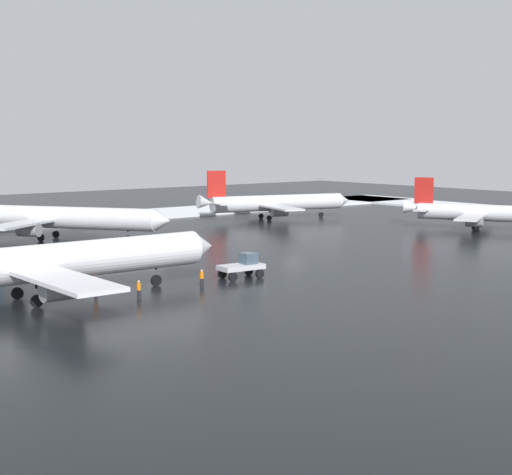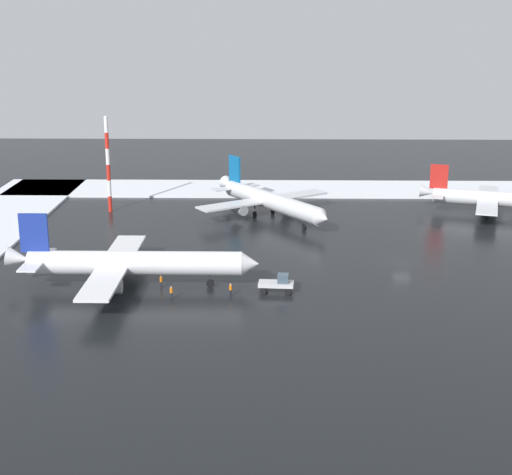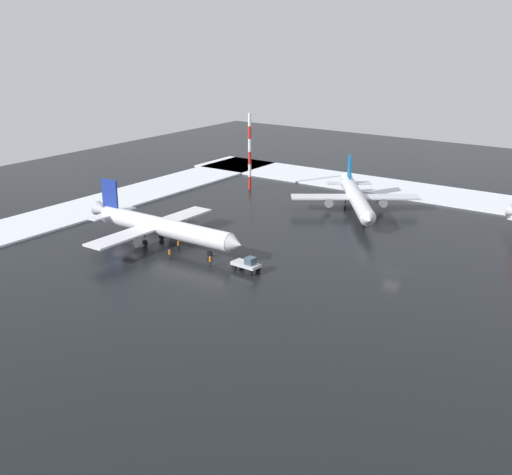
{
  "view_description": "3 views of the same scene",
  "coord_description": "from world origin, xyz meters",
  "px_view_note": "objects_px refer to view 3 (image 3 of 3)",
  "views": [
    {
      "loc": [
        66.37,
        74.42,
        13.8
      ],
      "look_at": [
        13.11,
        8.65,
        3.24
      ],
      "focal_mm": 55.0,
      "sensor_mm": 36.0,
      "label": 1
    },
    {
      "loc": [
        19.67,
        110.44,
        35.01
      ],
      "look_at": [
        21.5,
        5.85,
        5.39
      ],
      "focal_mm": 55.0,
      "sensor_mm": 36.0,
      "label": 2
    },
    {
      "loc": [
        -36.23,
        88.95,
        36.55
      ],
      "look_at": [
        21.9,
        5.94,
        3.0
      ],
      "focal_mm": 45.0,
      "sensor_mm": 36.0,
      "label": 3
    }
  ],
  "objects_px": {
    "ground_crew_near_tug": "(178,245)",
    "antenna_mast": "(250,152)",
    "airplane_parked_starboard": "(356,198)",
    "pushback_tug": "(247,264)",
    "ground_crew_beside_wing": "(210,261)",
    "airplane_distant_tail": "(161,227)",
    "ground_crew_by_nose_gear": "(169,254)"
  },
  "relations": [
    {
      "from": "ground_crew_near_tug",
      "to": "antenna_mast",
      "type": "xyz_separation_m",
      "value": [
        15.14,
        -42.22,
        7.87
      ]
    },
    {
      "from": "airplane_parked_starboard",
      "to": "pushback_tug",
      "type": "relative_size",
      "value": 5.85
    },
    {
      "from": "antenna_mast",
      "to": "ground_crew_beside_wing",
      "type": "bearing_deg",
      "value": 118.48
    },
    {
      "from": "pushback_tug",
      "to": "ground_crew_beside_wing",
      "type": "distance_m",
      "value": 6.36
    },
    {
      "from": "ground_crew_beside_wing",
      "to": "airplane_distant_tail",
      "type": "bearing_deg",
      "value": -73.57
    },
    {
      "from": "pushback_tug",
      "to": "ground_crew_by_nose_gear",
      "type": "distance_m",
      "value": 13.99
    },
    {
      "from": "airplane_distant_tail",
      "to": "ground_crew_by_nose_gear",
      "type": "bearing_deg",
      "value": -37.52
    },
    {
      "from": "airplane_parked_starboard",
      "to": "ground_crew_near_tug",
      "type": "distance_m",
      "value": 40.91
    },
    {
      "from": "ground_crew_by_nose_gear",
      "to": "ground_crew_beside_wing",
      "type": "distance_m",
      "value": 7.65
    },
    {
      "from": "airplane_parked_starboard",
      "to": "ground_crew_by_nose_gear",
      "type": "distance_m",
      "value": 44.41
    },
    {
      "from": "ground_crew_near_tug",
      "to": "ground_crew_by_nose_gear",
      "type": "bearing_deg",
      "value": 99.23
    },
    {
      "from": "pushback_tug",
      "to": "ground_crew_by_nose_gear",
      "type": "bearing_deg",
      "value": -164.13
    },
    {
      "from": "ground_crew_beside_wing",
      "to": "antenna_mast",
      "type": "bearing_deg",
      "value": -120.84
    },
    {
      "from": "airplane_distant_tail",
      "to": "antenna_mast",
      "type": "bearing_deg",
      "value": 104.73
    },
    {
      "from": "airplane_distant_tail",
      "to": "airplane_parked_starboard",
      "type": "height_order",
      "value": "airplane_distant_tail"
    },
    {
      "from": "airplane_parked_starboard",
      "to": "ground_crew_beside_wing",
      "type": "relative_size",
      "value": 16.25
    },
    {
      "from": "airplane_parked_starboard",
      "to": "antenna_mast",
      "type": "xyz_separation_m",
      "value": [
        29.65,
        -4.03,
        5.7
      ]
    },
    {
      "from": "ground_crew_beside_wing",
      "to": "ground_crew_near_tug",
      "type": "relative_size",
      "value": 1.0
    },
    {
      "from": "ground_crew_near_tug",
      "to": "antenna_mast",
      "type": "height_order",
      "value": "antenna_mast"
    },
    {
      "from": "pushback_tug",
      "to": "antenna_mast",
      "type": "bearing_deg",
      "value": 129.32
    },
    {
      "from": "airplane_parked_starboard",
      "to": "antenna_mast",
      "type": "distance_m",
      "value": 30.46
    },
    {
      "from": "ground_crew_by_nose_gear",
      "to": "ground_crew_beside_wing",
      "type": "bearing_deg",
      "value": 152.79
    },
    {
      "from": "pushback_tug",
      "to": "ground_crew_by_nose_gear",
      "type": "relative_size",
      "value": 2.78
    },
    {
      "from": "airplane_parked_starboard",
      "to": "pushback_tug",
      "type": "height_order",
      "value": "airplane_parked_starboard"
    },
    {
      "from": "ground_crew_by_nose_gear",
      "to": "ground_crew_beside_wing",
      "type": "relative_size",
      "value": 1.0
    },
    {
      "from": "ground_crew_by_nose_gear",
      "to": "ground_crew_beside_wing",
      "type": "height_order",
      "value": "same"
    },
    {
      "from": "airplane_parked_starboard",
      "to": "antenna_mast",
      "type": "height_order",
      "value": "antenna_mast"
    },
    {
      "from": "airplane_distant_tail",
      "to": "ground_crew_by_nose_gear",
      "type": "relative_size",
      "value": 19.76
    },
    {
      "from": "airplane_distant_tail",
      "to": "ground_crew_near_tug",
      "type": "xyz_separation_m",
      "value": [
        -4.25,
        0.39,
        -2.35
      ]
    },
    {
      "from": "ground_crew_by_nose_gear",
      "to": "ground_crew_near_tug",
      "type": "relative_size",
      "value": 1.0
    },
    {
      "from": "ground_crew_near_tug",
      "to": "ground_crew_beside_wing",
      "type": "bearing_deg",
      "value": 147.6
    },
    {
      "from": "pushback_tug",
      "to": "airplane_distant_tail",
      "type": "bearing_deg",
      "value": 178.72
    }
  ]
}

